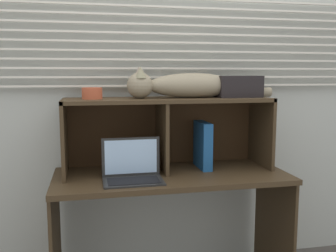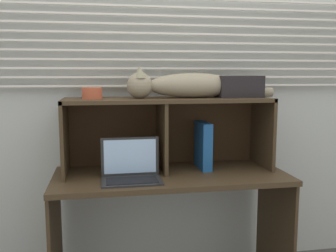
% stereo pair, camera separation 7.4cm
% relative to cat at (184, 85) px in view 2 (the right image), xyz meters
% --- Properties ---
extents(back_panel_with_blinds, '(4.40, 0.08, 2.50)m').
position_rel_cat_xyz_m(back_panel_with_blinds, '(-0.10, 0.23, 0.02)').
color(back_panel_with_blinds, '#B7BAB3').
rests_on(back_panel_with_blinds, ground).
extents(desk, '(1.36, 0.57, 0.72)m').
position_rel_cat_xyz_m(desk, '(-0.10, -0.10, -0.66)').
color(desk, '#3E2D1C').
rests_on(desk, ground).
extents(hutch_shelf_unit, '(1.23, 0.36, 0.44)m').
position_rel_cat_xyz_m(hutch_shelf_unit, '(-0.10, 0.03, -0.21)').
color(hutch_shelf_unit, '#3E2D1C').
rests_on(hutch_shelf_unit, desk).
extents(cat, '(0.90, 0.17, 0.19)m').
position_rel_cat_xyz_m(cat, '(0.00, 0.00, 0.00)').
color(cat, gray).
rests_on(cat, hutch_shelf_unit).
extents(laptop, '(0.33, 0.21, 0.23)m').
position_rel_cat_xyz_m(laptop, '(-0.34, -0.19, -0.46)').
color(laptop, '#262626').
rests_on(laptop, desk).
extents(binder_upright, '(0.06, 0.23, 0.29)m').
position_rel_cat_xyz_m(binder_upright, '(0.12, -0.00, -0.37)').
color(binder_upright, '#1C4F8D').
rests_on(binder_upright, desk).
extents(book_stack, '(0.18, 0.23, 0.05)m').
position_rel_cat_xyz_m(book_stack, '(-0.38, 0.00, -0.49)').
color(book_stack, tan).
rests_on(book_stack, desk).
extents(small_basket, '(0.12, 0.12, 0.07)m').
position_rel_cat_xyz_m(small_basket, '(-0.54, -0.00, -0.04)').
color(small_basket, '#BE5234').
rests_on(small_basket, hutch_shelf_unit).
extents(storage_box, '(0.27, 0.17, 0.13)m').
position_rel_cat_xyz_m(storage_box, '(0.34, -0.00, -0.01)').
color(storage_box, black).
rests_on(storage_box, hutch_shelf_unit).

